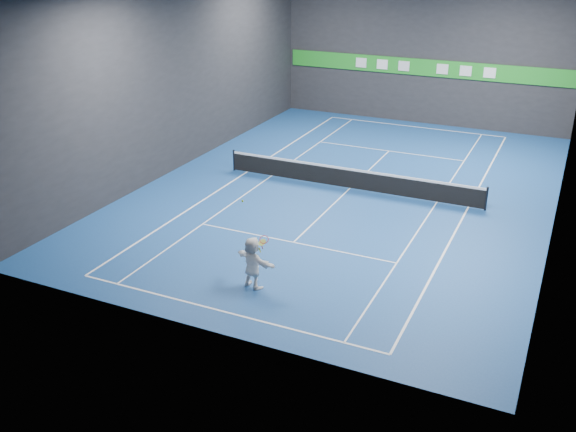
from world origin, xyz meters
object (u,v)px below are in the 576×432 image
at_px(player, 253,263).
at_px(tennis_ball, 242,201).
at_px(tennis_racket, 263,241).
at_px(tennis_net, 350,178).

bearing_deg(player, tennis_ball, 6.61).
distance_m(tennis_ball, tennis_racket, 1.48).
xyz_separation_m(tennis_net, tennis_racket, (0.57, -10.05, 1.21)).
distance_m(tennis_net, tennis_racket, 10.14).
bearing_deg(player, tennis_racket, -153.92).
height_order(player, tennis_racket, tennis_racket).
distance_m(player, tennis_ball, 2.15).
relative_size(tennis_ball, tennis_racket, 0.11).
bearing_deg(tennis_ball, tennis_net, 89.00).
xyz_separation_m(tennis_ball, tennis_net, (0.17, 10.02, -2.49)).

